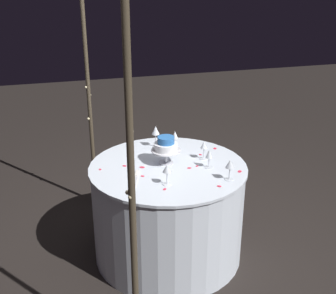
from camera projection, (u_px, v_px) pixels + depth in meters
name	position (u px, v px, depth m)	size (l,w,h in m)	color
ground_plane	(168.00, 252.00, 3.49)	(12.00, 12.00, 0.00)	black
decorative_arch	(100.00, 63.00, 2.78)	(1.97, 0.06, 2.44)	#473D2D
main_table	(168.00, 211.00, 3.34)	(1.17, 1.17, 0.77)	silver
tiered_cake	(166.00, 146.00, 3.19)	(0.22, 0.22, 0.21)	silver
wine_glass_0	(204.00, 146.00, 3.27)	(0.06, 0.06, 0.15)	silver
wine_glass_1	(156.00, 131.00, 3.48)	(0.06, 0.06, 0.18)	silver
wine_glass_2	(230.00, 165.00, 2.94)	(0.06, 0.06, 0.15)	silver
wine_glass_3	(167.00, 170.00, 2.88)	(0.06, 0.06, 0.15)	silver
wine_glass_4	(175.00, 136.00, 3.41)	(0.06, 0.06, 0.17)	silver
wine_glass_5	(209.00, 155.00, 3.13)	(0.06, 0.06, 0.15)	silver
cake_knife	(135.00, 179.00, 2.99)	(0.29, 0.11, 0.01)	silver
rose_petal_0	(142.00, 167.00, 3.17)	(0.04, 0.03, 0.00)	#E02D47
rose_petal_1	(200.00, 155.00, 3.38)	(0.03, 0.02, 0.00)	#E02D47
rose_petal_2	(189.00, 168.00, 3.15)	(0.03, 0.02, 0.00)	#E02D47
rose_petal_3	(156.00, 150.00, 3.46)	(0.03, 0.02, 0.00)	#E02D47
rose_petal_4	(215.00, 148.00, 3.50)	(0.04, 0.03, 0.00)	#E02D47
rose_petal_5	(131.00, 163.00, 3.24)	(0.04, 0.03, 0.00)	#E02D47
rose_petal_6	(143.00, 176.00, 3.03)	(0.03, 0.02, 0.00)	#E02D47
rose_petal_7	(165.00, 189.00, 2.85)	(0.03, 0.02, 0.00)	#E02D47
rose_petal_8	(124.00, 166.00, 3.19)	(0.03, 0.02, 0.00)	#E02D47
rose_petal_9	(240.00, 171.00, 3.10)	(0.04, 0.03, 0.00)	#E02D47
rose_petal_10	(100.00, 169.00, 3.13)	(0.03, 0.02, 0.00)	#E02D47
rose_petal_11	(197.00, 166.00, 3.19)	(0.03, 0.02, 0.00)	#E02D47
rose_petal_12	(219.00, 186.00, 2.89)	(0.03, 0.02, 0.00)	#E02D47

